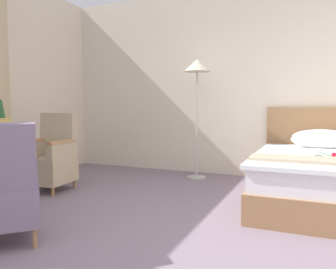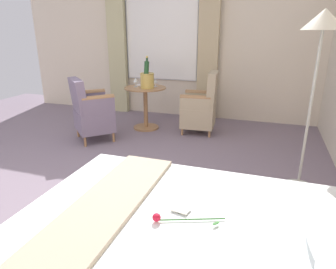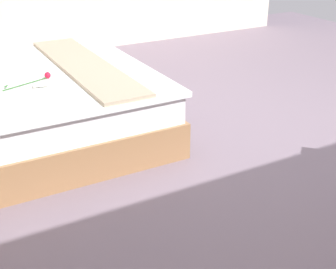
% 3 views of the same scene
% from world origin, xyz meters
% --- Properties ---
extents(ground_plane, '(8.28, 8.28, 0.00)m').
position_xyz_m(ground_plane, '(0.00, 0.00, 0.00)').
color(ground_plane, slate).
extents(wall_headboard_side, '(6.90, 0.12, 2.91)m').
position_xyz_m(wall_headboard_side, '(0.00, 2.92, 1.45)').
color(wall_headboard_side, beige).
rests_on(wall_headboard_side, ground).
extents(floor_lamp_brass, '(0.38, 0.38, 1.76)m').
position_xyz_m(floor_lamp_brass, '(-0.97, 2.38, 1.51)').
color(floor_lamp_brass, '#ADB1A9').
rests_on(floor_lamp_brass, ground).
extents(armchair_by_window, '(0.56, 0.57, 0.98)m').
position_xyz_m(armchair_by_window, '(-2.46, 0.99, 0.41)').
color(armchair_by_window, '#9D7049').
rests_on(armchair_by_window, ground).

